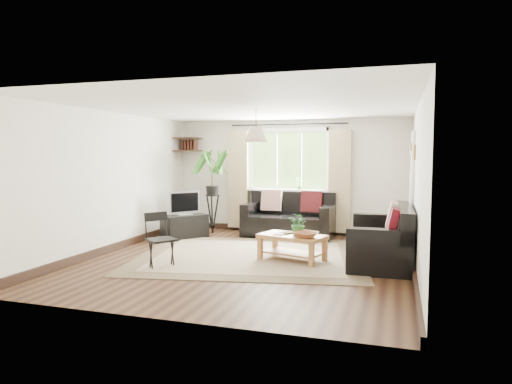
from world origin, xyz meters
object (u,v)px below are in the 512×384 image
(sofa_right, at_px, (380,236))
(tv_stand, at_px, (185,226))
(coffee_table, at_px, (292,248))
(folding_chair, at_px, (162,241))
(sofa_back, at_px, (289,216))
(palm_stand, at_px, (212,192))

(sofa_right, height_order, tv_stand, sofa_right)
(coffee_table, relative_size, folding_chair, 1.25)
(sofa_back, bearing_deg, palm_stand, -174.34)
(coffee_table, xyz_separation_m, palm_stand, (-2.18, 1.97, 0.68))
(coffee_table, bearing_deg, tv_stand, 152.42)
(sofa_back, distance_m, coffee_table, 2.16)
(sofa_right, xyz_separation_m, tv_stand, (-3.83, 1.06, -0.19))
(palm_stand, distance_m, folding_chair, 3.05)
(coffee_table, bearing_deg, sofa_back, 104.63)
(sofa_back, height_order, folding_chair, sofa_back)
(coffee_table, bearing_deg, folding_chair, -150.01)
(coffee_table, bearing_deg, palm_stand, 137.85)
(tv_stand, bearing_deg, folding_chair, -124.32)
(tv_stand, bearing_deg, coffee_table, -80.32)
(sofa_right, bearing_deg, sofa_back, -136.28)
(coffee_table, distance_m, palm_stand, 3.02)
(tv_stand, xyz_separation_m, folding_chair, (0.77, -2.31, 0.17))
(sofa_back, xyz_separation_m, folding_chair, (-1.20, -3.08, -0.02))
(sofa_back, bearing_deg, coffee_table, -73.43)
(tv_stand, relative_size, folding_chair, 1.06)
(sofa_back, xyz_separation_m, sofa_right, (1.86, -1.83, -0.00))
(palm_stand, relative_size, folding_chair, 2.20)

